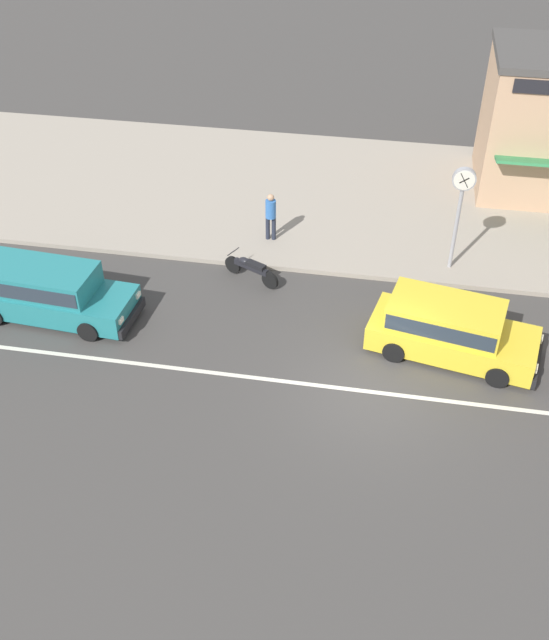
# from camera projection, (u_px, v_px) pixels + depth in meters

# --- Properties ---
(ground_plane) EXTENTS (160.00, 160.00, 0.00)m
(ground_plane) POSITION_uv_depth(u_px,v_px,m) (371.00, 392.00, 19.20)
(ground_plane) COLOR #423F3D
(lane_centre_stripe) EXTENTS (50.40, 0.14, 0.01)m
(lane_centre_stripe) POSITION_uv_depth(u_px,v_px,m) (371.00, 392.00, 19.20)
(lane_centre_stripe) COLOR silver
(lane_centre_stripe) RESTS_ON ground
(kerb_strip) EXTENTS (68.00, 10.00, 0.15)m
(kerb_strip) POSITION_uv_depth(u_px,v_px,m) (392.00, 201.00, 26.96)
(kerb_strip) COLOR #9E9384
(kerb_strip) RESTS_ON ground
(minivan_teal_3) EXTENTS (4.93, 2.12, 1.56)m
(minivan_teal_3) POSITION_uv_depth(u_px,v_px,m) (47.00, 290.00, 21.31)
(minivan_teal_3) COLOR teal
(minivan_teal_3) RESTS_ON ground
(minivan_yellow_4) EXTENTS (4.78, 2.65, 1.56)m
(minivan_yellow_4) POSITION_uv_depth(u_px,v_px,m) (450.00, 327.00, 19.94)
(minivan_yellow_4) COLOR yellow
(minivan_yellow_4) RESTS_ON ground
(motorcycle_0) EXTENTS (1.84, 1.04, 0.80)m
(motorcycle_0) POSITION_uv_depth(u_px,v_px,m) (251.00, 268.00, 22.92)
(motorcycle_0) COLOR black
(motorcycle_0) RESTS_ON ground
(street_clock) EXTENTS (0.69, 0.22, 3.39)m
(street_clock) POSITION_uv_depth(u_px,v_px,m) (462.00, 194.00, 21.91)
(street_clock) COLOR #9E9EA3
(street_clock) RESTS_ON kerb_strip
(pedestrian_near_clock) EXTENTS (0.34, 0.34, 1.65)m
(pedestrian_near_clock) POSITION_uv_depth(u_px,v_px,m) (271.00, 213.00, 24.21)
(pedestrian_near_clock) COLOR #232838
(pedestrian_near_clock) RESTS_ON kerb_strip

